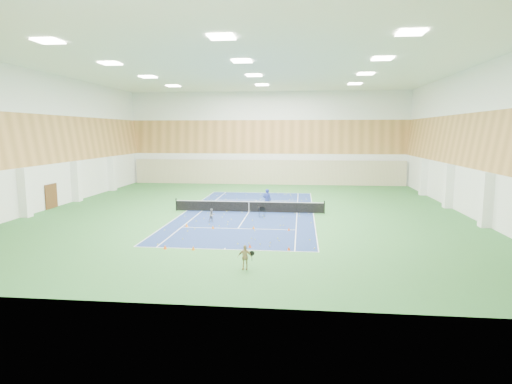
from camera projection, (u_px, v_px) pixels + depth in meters
ground at (249, 212)px, 36.69m from camera, size 40.00×40.00×0.00m
room_shell at (249, 142)px, 35.85m from camera, size 36.00×40.00×12.00m
wood_cladding at (249, 118)px, 35.58m from camera, size 36.00×40.00×8.00m
ceiling_light_grid at (249, 69)px, 35.03m from camera, size 21.40×25.40×0.06m
court_surface at (249, 212)px, 36.69m from camera, size 10.97×23.77×0.01m
tennis_balls_scatter at (249, 212)px, 36.68m from camera, size 10.57×22.77×0.07m
tennis_net at (249, 206)px, 36.61m from camera, size 12.80×0.10×1.10m
back_curtain at (267, 172)px, 55.92m from camera, size 35.40×0.16×3.20m
door_left_b at (51, 196)px, 38.41m from camera, size 0.08×1.80×2.20m
coach at (267, 200)px, 37.13m from camera, size 0.75×0.52×1.94m
child_court at (212, 215)px, 32.70m from camera, size 0.63×0.60×1.03m
child_apron at (245, 257)px, 21.35m from camera, size 0.73×0.31×1.24m
ball_cart at (262, 212)px, 34.52m from camera, size 0.59×0.59×0.83m
cone_svc_a at (187, 225)px, 31.00m from camera, size 0.23×0.23×0.25m
cone_svc_b at (213, 227)px, 30.34m from camera, size 0.22×0.22×0.24m
cone_svc_c at (254, 227)px, 30.27m from camera, size 0.21×0.21×0.23m
cone_svc_d at (289, 229)px, 29.76m from camera, size 0.19×0.19×0.20m
cone_base_a at (165, 247)px, 25.09m from camera, size 0.22×0.22×0.25m
cone_base_b at (193, 248)px, 24.89m from camera, size 0.21×0.21×0.24m
cone_base_c at (250, 246)px, 25.38m from camera, size 0.19×0.19×0.21m
cone_base_d at (289, 249)px, 24.81m from camera, size 0.20×0.20×0.22m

